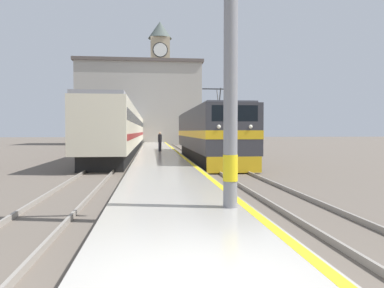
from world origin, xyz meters
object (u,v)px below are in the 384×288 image
at_px(passenger_train, 128,130).
at_px(person_on_platform, 160,141).
at_px(catenary_mast, 233,20).
at_px(clock_tower, 160,78).
at_px(locomotive_train, 208,134).

xyz_separation_m(passenger_train, person_on_platform, (3.41, -12.26, -0.94)).
distance_m(catenary_mast, clock_tower, 66.77).
bearing_deg(catenary_mast, clock_tower, 89.96).
height_order(locomotive_train, clock_tower, clock_tower).
xyz_separation_m(passenger_train, catenary_mast, (4.49, -35.87, 2.42)).
xyz_separation_m(catenary_mast, clock_tower, (0.04, 66.29, 7.97)).
relative_size(catenary_mast, person_on_platform, 5.21).
bearing_deg(catenary_mast, person_on_platform, 92.61).
bearing_deg(catenary_mast, passenger_train, 97.13).
relative_size(catenary_mast, clock_tower, 0.36).
relative_size(passenger_train, person_on_platform, 30.96).
xyz_separation_m(passenger_train, clock_tower, (4.53, 30.42, 10.39)).
bearing_deg(passenger_train, catenary_mast, -82.87).
bearing_deg(clock_tower, catenary_mast, -90.04).
xyz_separation_m(locomotive_train, person_on_platform, (-3.34, 5.19, -0.63)).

